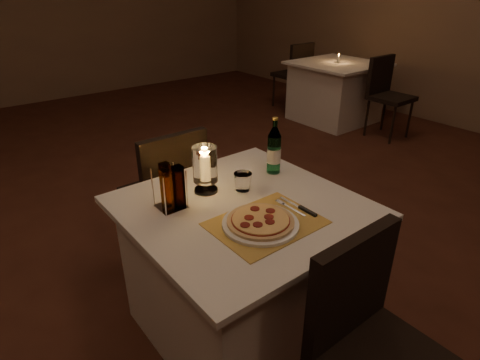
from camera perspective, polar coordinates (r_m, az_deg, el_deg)
floor at (r=2.54m, az=-2.45°, el=-14.37°), size 8.00×10.00×0.02m
main_table at (r=2.03m, az=0.36°, el=-12.55°), size 1.00×1.00×0.74m
chair_near at (r=1.57m, az=17.97°, el=-19.94°), size 0.42×0.42×0.90m
chair_far at (r=2.44m, az=-10.14°, el=-0.81°), size 0.42×0.42×0.90m
placemat at (r=1.69m, az=3.69°, el=-6.14°), size 0.45×0.34×0.00m
plate at (r=1.67m, az=2.92°, el=-6.23°), size 0.32×0.32×0.01m
pizza at (r=1.66m, az=2.93°, el=-5.76°), size 0.28×0.28×0.02m
fork at (r=1.81m, az=6.89°, el=-3.80°), size 0.02×0.18×0.00m
knife at (r=1.80m, az=9.05°, el=-4.12°), size 0.02×0.22×0.01m
tumbler at (r=1.93m, az=0.41°, el=-0.23°), size 0.09×0.09×0.09m
water_bottle at (r=2.09m, az=4.86°, el=4.15°), size 0.07×0.07×0.30m
hurricane_candle at (r=1.89m, az=-5.00°, el=2.04°), size 0.12×0.12×0.23m
cruet_caddy at (r=1.78m, az=-9.83°, el=-1.24°), size 0.12×0.12×0.21m
neighbor_table_right at (r=5.40m, az=13.36°, el=12.12°), size 1.00×1.00×0.74m
neighbor_chair_ra at (r=4.96m, az=20.05°, el=12.10°), size 0.42×0.42×0.90m
neighbor_chair_rb at (r=5.82m, az=7.96°, el=15.35°), size 0.42×0.42×0.90m
neighbor_candle_right at (r=5.32m, az=13.85°, el=16.44°), size 0.03×0.03×0.11m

